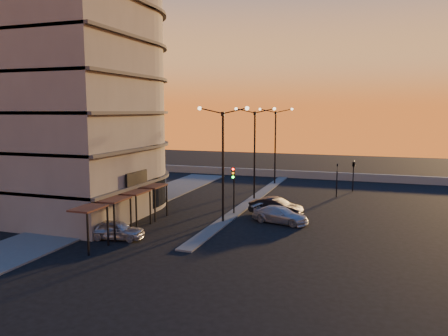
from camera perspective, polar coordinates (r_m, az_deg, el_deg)
ground at (r=36.27m, az=-0.14°, el=-7.13°), size 120.00×120.00×0.00m
sidewalk_west at (r=44.11m, az=-11.46°, el=-4.56°), size 5.00×40.00×0.12m
median at (r=45.59m, az=3.96°, el=-4.04°), size 1.20×36.00×0.12m
parapet at (r=60.56m, az=9.69°, el=-0.84°), size 44.00×0.50×1.00m
building at (r=41.91m, az=-18.89°, el=10.86°), size 14.35×17.08×25.00m
streetlamp_near at (r=35.28m, az=-0.14°, el=1.69°), size 4.32×0.32×9.51m
streetlamp_mid at (r=44.81m, az=4.02°, el=2.91°), size 4.32×0.32×9.51m
streetlamp_far at (r=54.52m, az=6.72°, el=3.69°), size 4.32×0.32×9.51m
traffic_light_main at (r=38.34m, az=1.25°, el=-1.92°), size 0.28×0.44×4.25m
signal_east_a at (r=47.86m, az=14.53°, el=-1.44°), size 0.13×0.16×3.60m
signal_east_b at (r=51.58m, az=16.57°, el=0.43°), size 0.42×1.99×3.60m
car_hatchback at (r=32.51m, az=-13.90°, el=-7.84°), size 4.24×2.25×1.38m
car_sedan at (r=38.78m, az=6.81°, el=-5.05°), size 4.87×2.36×1.54m
car_wagon at (r=36.31m, az=7.37°, el=-6.08°), size 4.99×2.94×1.36m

